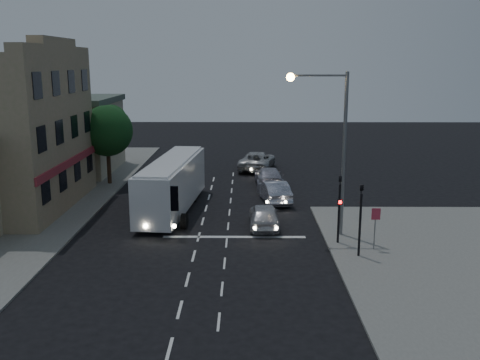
{
  "coord_description": "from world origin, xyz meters",
  "views": [
    {
      "loc": [
        2.55,
        -26.57,
        9.65
      ],
      "look_at": [
        2.29,
        6.86,
        2.2
      ],
      "focal_mm": 40.0,
      "sensor_mm": 36.0,
      "label": 1
    }
  ],
  "objects_px": {
    "car_sedan_a": "(274,192)",
    "car_sedan_c": "(257,161)",
    "traffic_signal_side": "(361,211)",
    "street_tree": "(107,128)",
    "car_suv": "(264,216)",
    "car_sedan_b": "(269,177)",
    "streetlight": "(333,135)",
    "tour_bus": "(173,183)",
    "traffic_signal_main": "(339,201)",
    "regulatory_sign": "(375,222)"
  },
  "relations": [
    {
      "from": "tour_bus",
      "to": "regulatory_sign",
      "type": "height_order",
      "value": "tour_bus"
    },
    {
      "from": "streetlight",
      "to": "car_sedan_b",
      "type": "bearing_deg",
      "value": 102.83
    },
    {
      "from": "car_suv",
      "to": "traffic_signal_main",
      "type": "xyz_separation_m",
      "value": [
        3.86,
        -3.02,
        1.69
      ]
    },
    {
      "from": "traffic_signal_main",
      "to": "street_tree",
      "type": "xyz_separation_m",
      "value": [
        -15.81,
        14.25,
        2.08
      ]
    },
    {
      "from": "streetlight",
      "to": "traffic_signal_side",
      "type": "bearing_deg",
      "value": -74.3
    },
    {
      "from": "car_suv",
      "to": "car_sedan_a",
      "type": "distance_m",
      "value": 5.92
    },
    {
      "from": "traffic_signal_side",
      "to": "regulatory_sign",
      "type": "xyz_separation_m",
      "value": [
        1.0,
        0.96,
        -0.82
      ]
    },
    {
      "from": "streetlight",
      "to": "car_suv",
      "type": "bearing_deg",
      "value": 156.05
    },
    {
      "from": "traffic_signal_main",
      "to": "streetlight",
      "type": "distance_m",
      "value": 3.61
    },
    {
      "from": "car_sedan_a",
      "to": "tour_bus",
      "type": "bearing_deg",
      "value": 9.36
    },
    {
      "from": "traffic_signal_main",
      "to": "street_tree",
      "type": "relative_size",
      "value": 0.66
    },
    {
      "from": "car_sedan_b",
      "to": "street_tree",
      "type": "distance_m",
      "value": 13.26
    },
    {
      "from": "car_sedan_a",
      "to": "street_tree",
      "type": "xyz_separation_m",
      "value": [
        -12.87,
        5.38,
        3.74
      ]
    },
    {
      "from": "tour_bus",
      "to": "car_sedan_a",
      "type": "xyz_separation_m",
      "value": [
        6.79,
        2.26,
        -1.11
      ]
    },
    {
      "from": "tour_bus",
      "to": "traffic_signal_main",
      "type": "bearing_deg",
      "value": -28.86
    },
    {
      "from": "car_sedan_c",
      "to": "traffic_signal_side",
      "type": "relative_size",
      "value": 1.45
    },
    {
      "from": "car_suv",
      "to": "car_sedan_a",
      "type": "relative_size",
      "value": 0.93
    },
    {
      "from": "car_sedan_a",
      "to": "car_sedan_c",
      "type": "relative_size",
      "value": 0.77
    },
    {
      "from": "tour_bus",
      "to": "street_tree",
      "type": "bearing_deg",
      "value": 133.89
    },
    {
      "from": "car_sedan_a",
      "to": "street_tree",
      "type": "bearing_deg",
      "value": -31.68
    },
    {
      "from": "traffic_signal_main",
      "to": "streetlight",
      "type": "bearing_deg",
      "value": 100.2
    },
    {
      "from": "tour_bus",
      "to": "street_tree",
      "type": "distance_m",
      "value": 10.11
    },
    {
      "from": "car_sedan_a",
      "to": "car_sedan_c",
      "type": "distance_m",
      "value": 11.48
    },
    {
      "from": "car_suv",
      "to": "car_sedan_c",
      "type": "distance_m",
      "value": 17.29
    },
    {
      "from": "tour_bus",
      "to": "car_suv",
      "type": "distance_m",
      "value": 6.97
    },
    {
      "from": "streetlight",
      "to": "street_tree",
      "type": "height_order",
      "value": "streetlight"
    },
    {
      "from": "car_sedan_b",
      "to": "car_sedan_c",
      "type": "bearing_deg",
      "value": -85.44
    },
    {
      "from": "car_suv",
      "to": "tour_bus",
      "type": "bearing_deg",
      "value": -31.86
    },
    {
      "from": "regulatory_sign",
      "to": "car_sedan_c",
      "type": "bearing_deg",
      "value": 104.61
    },
    {
      "from": "car_sedan_c",
      "to": "traffic_signal_main",
      "type": "height_order",
      "value": "traffic_signal_main"
    },
    {
      "from": "car_sedan_a",
      "to": "traffic_signal_main",
      "type": "bearing_deg",
      "value": 99.3
    },
    {
      "from": "street_tree",
      "to": "traffic_signal_side",
      "type": "bearing_deg",
      "value": -44.5
    },
    {
      "from": "street_tree",
      "to": "car_sedan_b",
      "type": "bearing_deg",
      "value": -1.49
    },
    {
      "from": "car_suv",
      "to": "regulatory_sign",
      "type": "height_order",
      "value": "regulatory_sign"
    },
    {
      "from": "car_sedan_a",
      "to": "traffic_signal_side",
      "type": "distance_m",
      "value": 11.56
    },
    {
      "from": "traffic_signal_side",
      "to": "street_tree",
      "type": "relative_size",
      "value": 0.66
    },
    {
      "from": "car_sedan_c",
      "to": "regulatory_sign",
      "type": "xyz_separation_m",
      "value": [
        5.56,
        -21.33,
        0.77
      ]
    },
    {
      "from": "car_sedan_b",
      "to": "traffic_signal_main",
      "type": "bearing_deg",
      "value": 100.38
    },
    {
      "from": "streetlight",
      "to": "street_tree",
      "type": "bearing_deg",
      "value": 140.49
    },
    {
      "from": "car_sedan_b",
      "to": "regulatory_sign",
      "type": "xyz_separation_m",
      "value": [
        4.8,
        -14.93,
        0.86
      ]
    },
    {
      "from": "car_sedan_c",
      "to": "traffic_signal_side",
      "type": "distance_m",
      "value": 22.81
    },
    {
      "from": "car_suv",
      "to": "car_sedan_b",
      "type": "xyz_separation_m",
      "value": [
        0.76,
        10.89,
        0.01
      ]
    },
    {
      "from": "traffic_signal_side",
      "to": "regulatory_sign",
      "type": "height_order",
      "value": "traffic_signal_side"
    },
    {
      "from": "car_sedan_c",
      "to": "car_sedan_b",
      "type": "bearing_deg",
      "value": 106.86
    },
    {
      "from": "car_sedan_c",
      "to": "regulatory_sign",
      "type": "height_order",
      "value": "regulatory_sign"
    },
    {
      "from": "tour_bus",
      "to": "car_suv",
      "type": "xyz_separation_m",
      "value": [
        5.87,
        -3.59,
        -1.14
      ]
    },
    {
      "from": "streetlight",
      "to": "car_sedan_c",
      "type": "bearing_deg",
      "value": 100.79
    },
    {
      "from": "car_sedan_a",
      "to": "traffic_signal_side",
      "type": "relative_size",
      "value": 1.12
    },
    {
      "from": "car_suv",
      "to": "streetlight",
      "type": "height_order",
      "value": "streetlight"
    },
    {
      "from": "tour_bus",
      "to": "regulatory_sign",
      "type": "bearing_deg",
      "value": -28.37
    }
  ]
}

